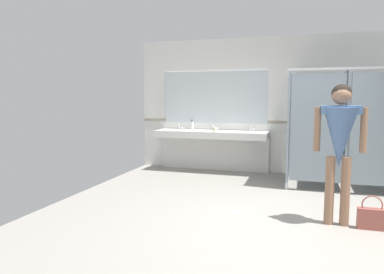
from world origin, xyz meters
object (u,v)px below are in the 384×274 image
at_px(person_standing, 340,136).
at_px(paper_cup, 215,129).
at_px(soap_dispenser, 192,125).
at_px(handbag, 371,218).

height_order(person_standing, paper_cup, person_standing).
bearing_deg(person_standing, paper_cup, 130.52).
xyz_separation_m(soap_dispenser, paper_cup, (0.57, -0.27, -0.05)).
distance_m(person_standing, soap_dispenser, 3.89).
distance_m(person_standing, handbag, 1.03).
xyz_separation_m(handbag, paper_cup, (-2.53, 2.57, 0.76)).
height_order(handbag, soap_dispenser, soap_dispenser).
bearing_deg(soap_dispenser, handbag, -42.44).
relative_size(handbag, paper_cup, 4.95).
bearing_deg(soap_dispenser, person_standing, -45.69).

